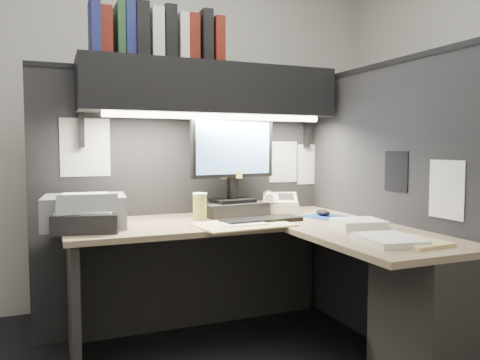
# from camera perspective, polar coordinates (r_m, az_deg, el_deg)

# --- Properties ---
(wall_back) EXTENTS (3.50, 0.04, 2.70)m
(wall_back) POSITION_cam_1_polar(r_m,az_deg,el_deg) (3.57, -9.39, 7.16)
(wall_back) COLOR beige
(wall_back) RESTS_ON floor
(partition_back) EXTENTS (1.90, 0.06, 1.60)m
(partition_back) POSITION_cam_1_polar(r_m,az_deg,el_deg) (3.04, -6.32, -2.63)
(partition_back) COLOR black
(partition_back) RESTS_ON floor
(partition_right) EXTENTS (0.06, 1.50, 1.60)m
(partition_right) POSITION_cam_1_polar(r_m,az_deg,el_deg) (2.82, 17.13, -3.31)
(partition_right) COLOR black
(partition_right) RESTS_ON floor
(desk) EXTENTS (1.70, 1.53, 0.73)m
(desk) POSITION_cam_1_polar(r_m,az_deg,el_deg) (2.43, 9.36, -12.97)
(desk) COLOR #95815F
(desk) RESTS_ON floor
(overhead_shelf) EXTENTS (1.55, 0.34, 0.30)m
(overhead_shelf) POSITION_cam_1_polar(r_m,az_deg,el_deg) (2.90, -3.59, 10.92)
(overhead_shelf) COLOR black
(overhead_shelf) RESTS_ON partition_back
(task_light_tube) EXTENTS (1.32, 0.04, 0.04)m
(task_light_tube) POSITION_cam_1_polar(r_m,az_deg,el_deg) (2.75, -2.63, 7.74)
(task_light_tube) COLOR white
(task_light_tube) RESTS_ON overhead_shelf
(monitor) EXTENTS (0.56, 0.30, 0.60)m
(monitor) POSITION_cam_1_polar(r_m,az_deg,el_deg) (2.89, -0.88, 0.41)
(monitor) COLOR black
(monitor) RESTS_ON desk
(keyboard) EXTENTS (0.47, 0.19, 0.02)m
(keyboard) POSITION_cam_1_polar(r_m,az_deg,el_deg) (2.65, 2.63, -4.88)
(keyboard) COLOR black
(keyboard) RESTS_ON desk
(mousepad) EXTENTS (0.27, 0.26, 0.00)m
(mousepad) POSITION_cam_1_polar(r_m,az_deg,el_deg) (2.89, 10.07, -4.38)
(mousepad) COLOR navy
(mousepad) RESTS_ON desk
(mouse) EXTENTS (0.08, 0.11, 0.04)m
(mouse) POSITION_cam_1_polar(r_m,az_deg,el_deg) (2.90, 10.09, -3.94)
(mouse) COLOR black
(mouse) RESTS_ON mousepad
(telephone) EXTENTS (0.32, 0.33, 0.10)m
(telephone) POSITION_cam_1_polar(r_m,az_deg,el_deg) (3.05, 4.82, -3.00)
(telephone) COLOR beige
(telephone) RESTS_ON desk
(coffee_cup) EXTENTS (0.08, 0.08, 0.15)m
(coffee_cup) POSITION_cam_1_polar(r_m,az_deg,el_deg) (2.72, -4.93, -3.34)
(coffee_cup) COLOR #C5BF4E
(coffee_cup) RESTS_ON desk
(printer) EXTENTS (0.44, 0.39, 0.17)m
(printer) POSITION_cam_1_polar(r_m,az_deg,el_deg) (2.61, -18.39, -3.62)
(printer) COLOR gray
(printer) RESTS_ON desk
(notebook_stack) EXTENTS (0.35, 0.31, 0.09)m
(notebook_stack) POSITION_cam_1_polar(r_m,az_deg,el_deg) (2.48, -18.16, -4.85)
(notebook_stack) COLOR black
(notebook_stack) RESTS_ON desk
(open_folder) EXTENTS (0.53, 0.37, 0.01)m
(open_folder) POSITION_cam_1_polar(r_m,az_deg,el_deg) (2.52, 0.40, -5.47)
(open_folder) COLOR #E3CC80
(open_folder) RESTS_ON desk
(paper_stack_a) EXTENTS (0.27, 0.24, 0.05)m
(paper_stack_a) POSITION_cam_1_polar(r_m,az_deg,el_deg) (2.51, 14.24, -5.22)
(paper_stack_a) COLOR white
(paper_stack_a) RESTS_ON desk
(paper_stack_b) EXTENTS (0.26, 0.31, 0.03)m
(paper_stack_b) POSITION_cam_1_polar(r_m,az_deg,el_deg) (2.17, 17.72, -6.95)
(paper_stack_b) COLOR white
(paper_stack_b) RESTS_ON desk
(manila_stack) EXTENTS (0.23, 0.28, 0.02)m
(manila_stack) POSITION_cam_1_polar(r_m,az_deg,el_deg) (2.20, 20.39, -7.05)
(manila_stack) COLOR #E3CC80
(manila_stack) RESTS_ON desk
(binder_row) EXTENTS (0.75, 0.25, 0.31)m
(binder_row) POSITION_cam_1_polar(r_m,az_deg,el_deg) (2.86, -10.13, 16.95)
(binder_row) COLOR navy
(binder_row) RESTS_ON overhead_shelf
(pinned_papers) EXTENTS (1.76, 1.31, 0.51)m
(pinned_papers) POSITION_cam_1_polar(r_m,az_deg,el_deg) (2.82, 3.42, 2.04)
(pinned_papers) COLOR white
(pinned_papers) RESTS_ON partition_back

